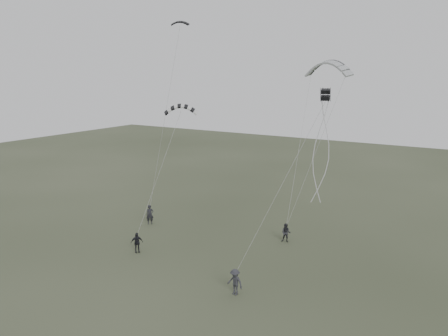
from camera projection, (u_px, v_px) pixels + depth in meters
The scene contains 9 objects.
ground at pixel (175, 265), 33.88m from camera, with size 140.00×140.00×0.00m, color #323924.
flyer_left at pixel (150, 215), 42.93m from camera, with size 0.71×0.46×1.94m, color black.
flyer_right at pixel (286, 233), 38.34m from camera, with size 0.82×0.64×1.69m, color #242429.
flyer_center at pixel (137, 243), 36.12m from camera, with size 1.01×0.42×1.72m, color black.
flyer_far at pixel (235, 282), 29.18m from camera, with size 1.17×0.67×1.82m, color #2A2A2F.
kite_dark_small at pixel (180, 22), 40.84m from camera, with size 1.68×0.51×0.54m, color black, non-canonical shape.
kite_pale_large at pixel (328, 62), 38.71m from camera, with size 4.57×1.03×1.83m, color #9FA2A4, non-canonical shape.
kite_striped at pixel (181, 106), 37.57m from camera, with size 2.83×0.71×1.13m, color black, non-canonical shape.
kite_box at pixel (325, 95), 29.62m from camera, with size 0.61×0.61×0.70m, color black, non-canonical shape.
Camera 1 is at (19.68, -24.92, 14.54)m, focal length 35.00 mm.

